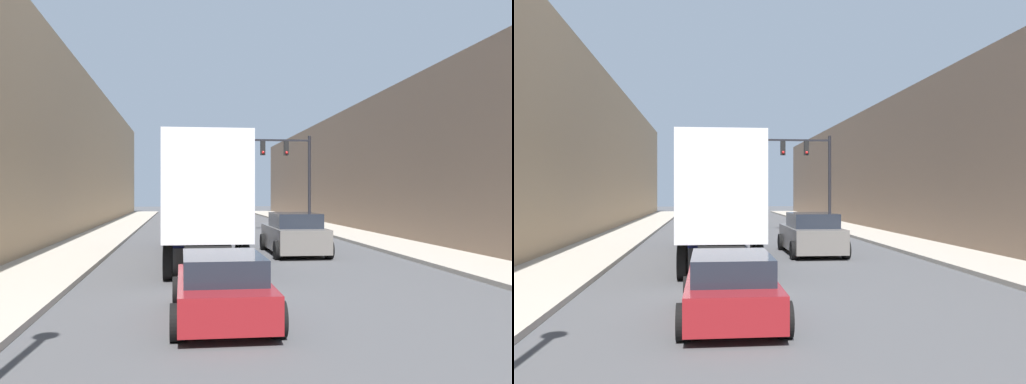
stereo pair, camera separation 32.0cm
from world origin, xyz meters
The scene contains 8 objects.
sidewalk_right centered at (7.02, 30.00, 0.07)m, with size 2.93×80.00×0.15m.
sidewalk_left centered at (-7.02, 30.00, 0.07)m, with size 2.93×80.00×0.15m.
building_right centered at (11.48, 30.00, 4.11)m, with size 6.00×80.00×8.23m.
building_left centered at (-11.48, 30.00, 4.94)m, with size 6.00×80.00×9.88m.
semi_truck centered at (-2.03, 20.26, 2.39)m, with size 2.51×12.78×4.24m.
sedan_car centered at (-1.95, 9.94, 0.63)m, with size 1.97×4.38×1.31m.
suv_car centered at (1.79, 21.43, 0.80)m, with size 2.22×4.92×1.67m.
traffic_signal_gantry centered at (3.74, 34.48, 4.37)m, with size 6.13×0.35×6.12m.
Camera 1 is at (-2.74, -1.24, 2.51)m, focal length 40.00 mm.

